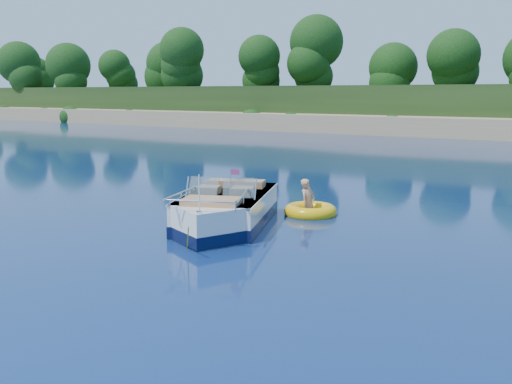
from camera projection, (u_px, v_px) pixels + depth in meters
ground at (121, 241)px, 13.20m from camera, size 160.00×160.00×0.00m
treeline at (492, 65)px, 46.15m from camera, size 150.00×7.12×8.19m
motorboat at (224, 213)px, 14.47m from camera, size 3.30×5.33×1.88m
tow_tube at (310, 211)px, 15.98m from camera, size 1.91×1.91×0.39m
boy at (308, 214)px, 16.11m from camera, size 0.43×0.80×1.51m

